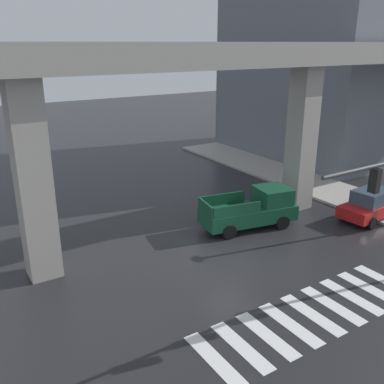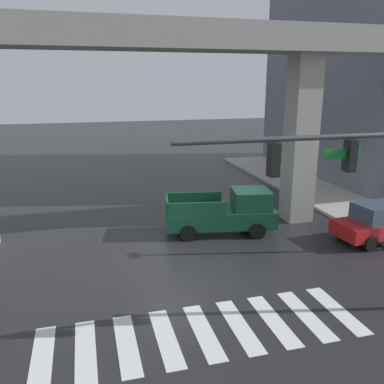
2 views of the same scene
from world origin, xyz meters
TOP-DOWN VIEW (x-y plane):
  - ground_plane at (0.00, 0.00)m, footprint 120.00×120.00m
  - crosswalk_stripes at (-0.00, -4.83)m, footprint 9.35×2.80m
  - elevated_overpass at (0.00, 3.44)m, footprint 59.28×2.44m
  - sidewalk_east at (11.42, 2.00)m, footprint 4.00×36.00m
  - pickup_truck at (3.34, 2.54)m, footprint 5.36×2.78m
  - sedan_red at (9.74, -0.17)m, footprint 4.42×2.21m

SIDE VIEW (x-z plane):
  - ground_plane at x=0.00m, z-range 0.00..0.00m
  - crosswalk_stripes at x=0.00m, z-range 0.00..0.01m
  - sidewalk_east at x=11.42m, z-range 0.00..0.15m
  - sedan_red at x=9.74m, z-range -0.01..1.71m
  - pickup_truck at x=3.34m, z-range -0.05..2.03m
  - elevated_overpass at x=0.00m, z-range 3.48..12.95m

